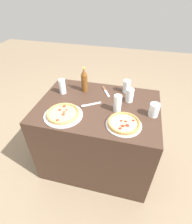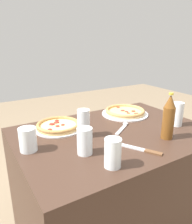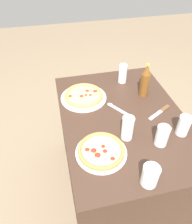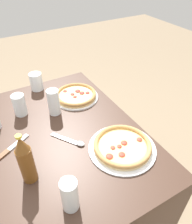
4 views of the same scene
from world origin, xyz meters
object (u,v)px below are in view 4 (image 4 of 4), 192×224
at_px(glass_water, 36,82).
at_px(knife, 10,149).
at_px(glass_red_wine, 70,196).
at_px(beer_bottle, 25,160).
at_px(glass_orange_juice, 20,106).
at_px(glass_iced_tea, 54,103).
at_px(spoon, 73,141).
at_px(pizza_veggie, 76,95).
at_px(pizza_salami, 122,146).

xyz_separation_m(glass_water, knife, (-0.46, 0.28, -0.05)).
distance_m(glass_red_wine, beer_bottle, 0.22).
relative_size(glass_orange_juice, beer_bottle, 0.51).
bearing_deg(glass_red_wine, glass_iced_tea, -15.49).
xyz_separation_m(glass_water, spoon, (-0.56, 0.00, -0.05)).
distance_m(pizza_veggie, beer_bottle, 0.62).
height_order(glass_orange_juice, beer_bottle, beer_bottle).
relative_size(pizza_salami, knife, 1.70).
height_order(pizza_veggie, glass_red_wine, glass_red_wine).
height_order(pizza_salami, spoon, pizza_salami).
height_order(glass_orange_juice, glass_iced_tea, glass_iced_tea).
distance_m(beer_bottle, spoon, 0.28).
distance_m(glass_water, glass_iced_tea, 0.30).
distance_m(glass_iced_tea, spoon, 0.27).
distance_m(glass_orange_juice, knife, 0.28).
bearing_deg(glass_iced_tea, knife, 118.94).
relative_size(pizza_salami, beer_bottle, 1.30).
bearing_deg(knife, glass_red_wine, -161.44).
relative_size(glass_orange_juice, glass_iced_tea, 0.83).
height_order(glass_red_wine, glass_water, glass_red_wine).
bearing_deg(glass_red_wine, glass_water, -9.66).
xyz_separation_m(glass_red_wine, spoon, (0.30, -0.15, -0.06)).
relative_size(pizza_veggie, spoon, 1.65).
bearing_deg(spoon, glass_red_wine, 153.92).
relative_size(pizza_salami, glass_red_wine, 2.22).
xyz_separation_m(glass_orange_juice, beer_bottle, (-0.45, 0.08, 0.06)).
xyz_separation_m(glass_water, glass_iced_tea, (-0.30, -0.01, 0.02)).
xyz_separation_m(pizza_veggie, spoon, (-0.34, 0.18, -0.01)).
bearing_deg(glass_iced_tea, glass_orange_juice, 63.27).
relative_size(pizza_salami, glass_orange_juice, 2.56).
relative_size(glass_water, glass_iced_tea, 0.75).
bearing_deg(spoon, knife, 69.87).
height_order(pizza_salami, glass_red_wine, glass_red_wine).
distance_m(glass_red_wine, spoon, 0.34).
bearing_deg(pizza_salami, glass_red_wine, 112.86).
xyz_separation_m(pizza_veggie, glass_water, (0.22, 0.18, 0.03)).
xyz_separation_m(glass_red_wine, glass_iced_tea, (0.56, -0.16, 0.00)).
bearing_deg(glass_iced_tea, beer_bottle, 145.58).
xyz_separation_m(pizza_veggie, glass_red_wine, (-0.64, 0.33, 0.05)).
xyz_separation_m(glass_water, beer_bottle, (-0.66, 0.24, 0.06)).
bearing_deg(glass_red_wine, pizza_salami, -67.14).
distance_m(pizza_veggie, knife, 0.52).
bearing_deg(pizza_salami, glass_iced_tea, 22.52).
distance_m(glass_orange_juice, glass_iced_tea, 0.19).
relative_size(beer_bottle, spoon, 1.46).
relative_size(pizza_veggie, glass_water, 2.46).
height_order(pizza_salami, knife, pizza_salami).
height_order(pizza_veggie, knife, pizza_veggie).
height_order(glass_water, glass_iced_tea, glass_iced_tea).
xyz_separation_m(pizza_salami, pizza_veggie, (0.50, 0.00, -0.00)).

